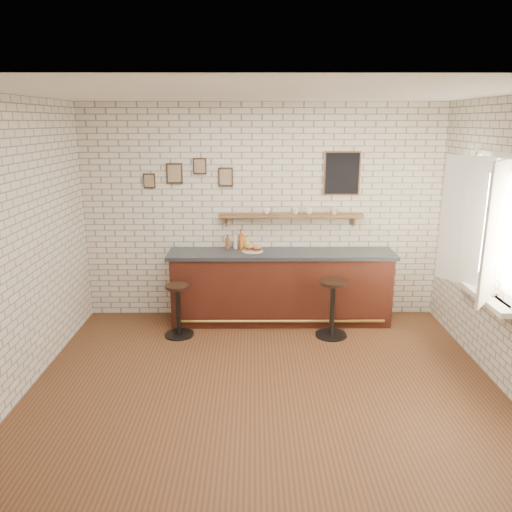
% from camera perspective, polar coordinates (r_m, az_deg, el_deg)
% --- Properties ---
extents(ground, '(5.00, 5.00, 0.00)m').
position_cam_1_polar(ground, '(5.62, 0.98, -14.02)').
color(ground, brown).
rests_on(ground, ground).
extents(bar_counter, '(3.10, 0.65, 1.01)m').
position_cam_1_polar(bar_counter, '(6.99, 2.86, -3.52)').
color(bar_counter, '#3F1911').
rests_on(bar_counter, ground).
extents(sandwich_plate, '(0.28, 0.28, 0.01)m').
position_cam_1_polar(sandwich_plate, '(6.86, -0.39, 0.57)').
color(sandwich_plate, white).
rests_on(sandwich_plate, bar_counter).
extents(ciabatta_sandwich, '(0.24, 0.16, 0.08)m').
position_cam_1_polar(ciabatta_sandwich, '(6.85, -0.30, 0.93)').
color(ciabatta_sandwich, '#AF7B47').
rests_on(ciabatta_sandwich, sandwich_plate).
extents(potato_chips, '(0.25, 0.18, 0.00)m').
position_cam_1_polar(potato_chips, '(6.85, -0.62, 0.63)').
color(potato_chips, '#DE9F4E').
rests_on(potato_chips, sandwich_plate).
extents(bitters_bottle_brown, '(0.06, 0.06, 0.20)m').
position_cam_1_polar(bitters_bottle_brown, '(7.01, -3.27, 1.50)').
color(bitters_bottle_brown, brown).
rests_on(bitters_bottle_brown, bar_counter).
extents(bitters_bottle_white, '(0.06, 0.06, 0.22)m').
position_cam_1_polar(bitters_bottle_white, '(7.00, -2.36, 1.58)').
color(bitters_bottle_white, silver).
rests_on(bitters_bottle_white, bar_counter).
extents(bitters_bottle_amber, '(0.06, 0.06, 0.27)m').
position_cam_1_polar(bitters_bottle_amber, '(7.00, -1.74, 1.74)').
color(bitters_bottle_amber, '#AC511B').
rests_on(bitters_bottle_amber, bar_counter).
extents(condiment_bottle_yellow, '(0.06, 0.06, 0.18)m').
position_cam_1_polar(condiment_bottle_yellow, '(7.00, -1.07, 1.48)').
color(condiment_bottle_yellow, yellow).
rests_on(condiment_bottle_yellow, bar_counter).
extents(bar_stool_left, '(0.39, 0.39, 0.70)m').
position_cam_1_polar(bar_stool_left, '(6.63, -8.91, -5.96)').
color(bar_stool_left, black).
rests_on(bar_stool_left, ground).
extents(bar_stool_right, '(0.42, 0.42, 0.76)m').
position_cam_1_polar(bar_stool_right, '(6.60, 8.70, -5.76)').
color(bar_stool_right, black).
rests_on(bar_stool_right, ground).
extents(wall_shelf, '(2.00, 0.18, 0.18)m').
position_cam_1_polar(wall_shelf, '(6.95, 4.00, 4.63)').
color(wall_shelf, brown).
rests_on(wall_shelf, ground).
extents(shelf_cup_a, '(0.14, 0.14, 0.09)m').
position_cam_1_polar(shelf_cup_a, '(6.92, 1.22, 5.18)').
color(shelf_cup_a, white).
rests_on(shelf_cup_a, wall_shelf).
extents(shelf_cup_b, '(0.12, 0.12, 0.09)m').
position_cam_1_polar(shelf_cup_b, '(6.94, 4.55, 5.15)').
color(shelf_cup_b, white).
rests_on(shelf_cup_b, wall_shelf).
extents(shelf_cup_c, '(0.14, 0.14, 0.09)m').
position_cam_1_polar(shelf_cup_c, '(6.96, 6.08, 5.16)').
color(shelf_cup_c, white).
rests_on(shelf_cup_c, wall_shelf).
extents(shelf_cup_d, '(0.13, 0.13, 0.09)m').
position_cam_1_polar(shelf_cup_d, '(7.00, 8.96, 5.14)').
color(shelf_cup_d, white).
rests_on(shelf_cup_d, wall_shelf).
extents(back_wall_decor, '(2.96, 0.02, 0.56)m').
position_cam_1_polar(back_wall_decor, '(6.93, 2.58, 9.38)').
color(back_wall_decor, black).
rests_on(back_wall_decor, ground).
extents(window_sill, '(0.20, 1.35, 0.06)m').
position_cam_1_polar(window_sill, '(6.07, 24.28, -3.89)').
color(window_sill, white).
rests_on(window_sill, ground).
extents(casement_window, '(0.40, 1.30, 1.56)m').
position_cam_1_polar(casement_window, '(5.87, 24.69, 3.04)').
color(casement_window, white).
rests_on(casement_window, ground).
extents(book_lower, '(0.24, 0.27, 0.02)m').
position_cam_1_polar(book_lower, '(5.96, 24.56, -3.87)').
color(book_lower, tan).
rests_on(book_lower, window_sill).
extents(book_upper, '(0.20, 0.26, 0.02)m').
position_cam_1_polar(book_upper, '(5.98, 24.48, -3.61)').
color(book_upper, tan).
rests_on(book_upper, book_lower).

